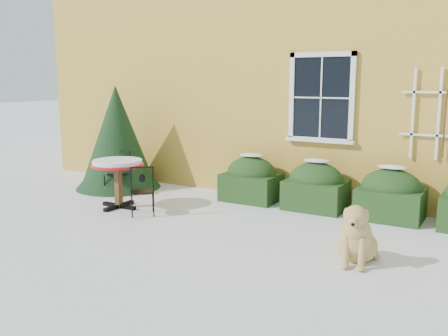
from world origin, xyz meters
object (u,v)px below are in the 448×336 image
Objects in this scene: patio_chair_near at (142,191)px; evergreen_shrub at (117,147)px; patio_chair_far at (119,173)px; bistro_table at (118,168)px; dog at (356,238)px.

evergreen_shrub is at bearing -78.86° from patio_chair_near.
patio_chair_far is (0.43, -0.46, -0.43)m from evergreen_shrub.
evergreen_shrub reaches higher than patio_chair_near.
bistro_table is 1.09× the size of patio_chair_near.
dog is (5.68, -1.89, -0.55)m from evergreen_shrub.
bistro_table is 1.15m from patio_chair_far.
patio_chair_far is 0.96× the size of dog.
evergreen_shrub is 6.01m from dog.
patio_chair_far is at bearing -46.78° from evergreen_shrub.
patio_chair_near is 3.82m from dog.
bistro_table is at bearing -47.77° from evergreen_shrub.
evergreen_shrub is 2.35× the size of dog.
evergreen_shrub reaches higher than patio_chair_far.
patio_chair_far reaches higher than patio_chair_near.
patio_chair_near is at bearing 165.74° from dog.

